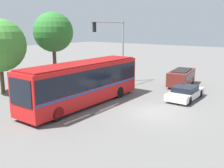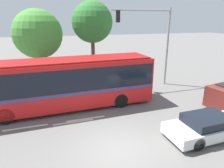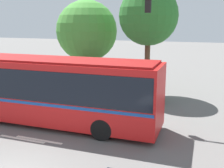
# 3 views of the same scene
# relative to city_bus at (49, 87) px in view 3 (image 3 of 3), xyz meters

# --- Properties ---
(city_bus) EXTENTS (11.54, 2.91, 3.41)m
(city_bus) POSITION_rel_city_bus_xyz_m (0.00, 0.00, 0.00)
(city_bus) COLOR red
(city_bus) RESTS_ON ground
(traffic_light_pole) EXTENTS (5.46, 0.24, 6.85)m
(traffic_light_pole) POSITION_rel_city_bus_xyz_m (7.80, 2.68, 2.62)
(traffic_light_pole) COLOR gray
(traffic_light_pole) RESTS_ON ground
(flowering_hedge) EXTENTS (6.83, 1.34, 1.27)m
(flowering_hedge) POSITION_rel_city_bus_xyz_m (1.44, 5.67, -1.31)
(flowering_hedge) COLOR #286028
(flowering_hedge) RESTS_ON ground
(street_tree_left) EXTENTS (4.90, 4.90, 6.93)m
(street_tree_left) POSITION_rel_city_bus_xyz_m (-1.97, 8.69, 2.54)
(street_tree_left) COLOR brown
(street_tree_left) RESTS_ON ground
(street_tree_centre) EXTENTS (4.11, 4.11, 7.66)m
(street_tree_centre) POSITION_rel_city_bus_xyz_m (3.37, 7.43, 3.64)
(street_tree_centre) COLOR brown
(street_tree_centre) RESTS_ON ground
(lane_stripe_near) EXTENTS (2.40, 0.16, 0.01)m
(lane_stripe_near) POSITION_rel_city_bus_xyz_m (-0.07, -2.25, -1.93)
(lane_stripe_near) COLOR silver
(lane_stripe_near) RESTS_ON ground
(lane_stripe_mid) EXTENTS (2.40, 0.16, 0.01)m
(lane_stripe_mid) POSITION_rel_city_bus_xyz_m (0.70, -2.06, -1.93)
(lane_stripe_mid) COLOR silver
(lane_stripe_mid) RESTS_ON ground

